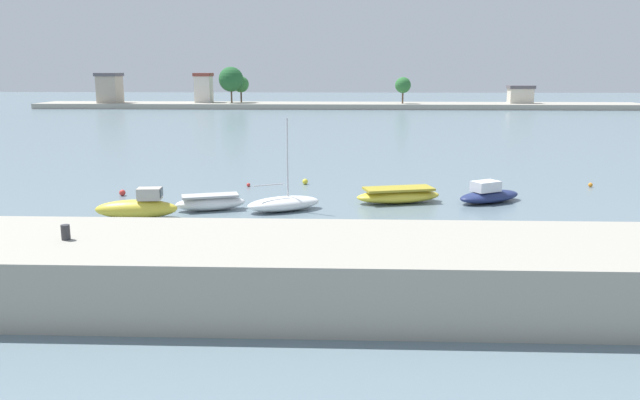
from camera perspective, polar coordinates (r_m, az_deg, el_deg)
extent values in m
plane|color=slate|center=(28.68, -0.51, -4.94)|extent=(400.00, 400.00, 0.00)
cube|color=#9E998C|center=(22.49, -1.26, -6.60)|extent=(97.12, 6.37, 2.36)
cylinder|color=#2D2D33|center=(23.91, -22.39, -2.77)|extent=(0.31, 0.31, 0.54)
ellipsoid|color=yellow|center=(36.71, -16.55, -0.81)|extent=(4.74, 1.90, 1.07)
cube|color=#BCB2A3|center=(36.36, -15.44, 0.55)|extent=(1.39, 1.01, 0.68)
cube|color=black|center=(36.22, -14.43, 0.67)|extent=(0.16, 0.80, 0.47)
ellipsoid|color=white|center=(37.83, -10.06, -0.31)|extent=(4.40, 2.59, 0.83)
cube|color=#AFAFAF|center=(37.73, -10.09, 0.40)|extent=(3.54, 2.13, 0.12)
ellipsoid|color=white|center=(37.13, -3.36, -0.34)|extent=(4.84, 3.56, 0.87)
cylinder|color=silver|center=(36.73, -3.02, 3.91)|extent=(0.10, 0.10, 4.67)
cylinder|color=#B7B7BC|center=(36.59, -4.75, 1.38)|extent=(1.71, 0.88, 0.08)
ellipsoid|color=yellow|center=(39.66, 7.23, 0.35)|extent=(5.77, 3.23, 0.83)
cube|color=#A8952A|center=(39.57, 7.25, 1.04)|extent=(4.64, 2.66, 0.15)
ellipsoid|color=navy|center=(40.94, 15.33, 0.32)|extent=(4.87, 3.87, 0.74)
cube|color=silver|center=(40.58, 15.02, 1.24)|extent=(2.02, 1.80, 0.65)
cube|color=black|center=(41.14, 15.90, 1.42)|extent=(0.56, 0.89, 0.46)
sphere|color=orange|center=(48.69, 23.65, 1.29)|extent=(0.31, 0.31, 0.31)
sphere|color=red|center=(45.03, -6.61, 1.40)|extent=(0.27, 0.27, 0.27)
sphere|color=red|center=(43.57, -17.75, 0.64)|extent=(0.42, 0.42, 0.42)
sphere|color=yellow|center=(45.64, -1.38, 1.71)|extent=(0.41, 0.41, 0.41)
cube|color=#9E998C|center=(135.87, 1.68, 8.69)|extent=(130.13, 11.45, 1.11)
cube|color=#B2A38E|center=(143.61, -18.79, 9.61)|extent=(4.29, 5.06, 5.70)
cube|color=#565156|center=(143.54, -18.88, 10.88)|extent=(4.72, 5.57, 0.70)
cube|color=beige|center=(140.64, -10.66, 9.99)|extent=(3.43, 3.98, 5.67)
cube|color=brown|center=(140.58, -10.71, 11.29)|extent=(3.77, 4.37, 0.70)
cube|color=beige|center=(141.24, 17.98, 9.10)|extent=(4.94, 3.20, 3.08)
cube|color=#565156|center=(141.18, 18.03, 9.87)|extent=(5.44, 3.53, 0.70)
cylinder|color=brown|center=(139.36, -7.27, 9.43)|extent=(0.36, 0.36, 2.53)
sphere|color=#2D6B33|center=(139.27, -7.30, 10.53)|extent=(3.51, 3.51, 3.51)
cylinder|color=brown|center=(137.94, -8.15, 9.46)|extent=(0.36, 0.36, 2.91)
sphere|color=#235B2D|center=(137.84, -8.19, 10.95)|extent=(5.33, 5.33, 5.33)
cylinder|color=brown|center=(134.43, 7.62, 9.34)|extent=(0.36, 0.36, 2.54)
sphere|color=#2D6B33|center=(134.34, 7.65, 10.45)|extent=(3.35, 3.35, 3.35)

